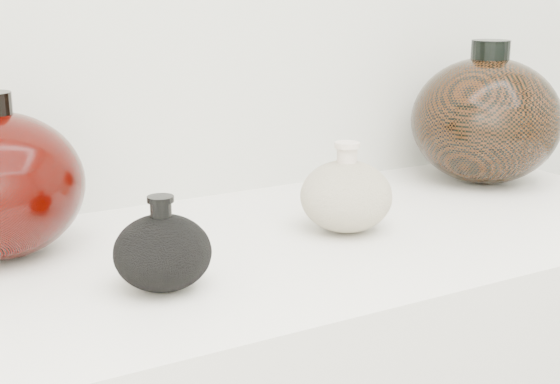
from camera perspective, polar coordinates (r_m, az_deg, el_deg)
black_gourd_vase at (r=0.86m, az=-8.58°, el=-4.35°), size 0.12×0.12×0.11m
cream_gourd_vase at (r=1.05m, az=4.86°, el=-0.25°), size 0.16×0.16×0.12m
right_round_pot at (r=1.35m, az=14.81°, el=5.13°), size 0.30×0.30×0.24m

